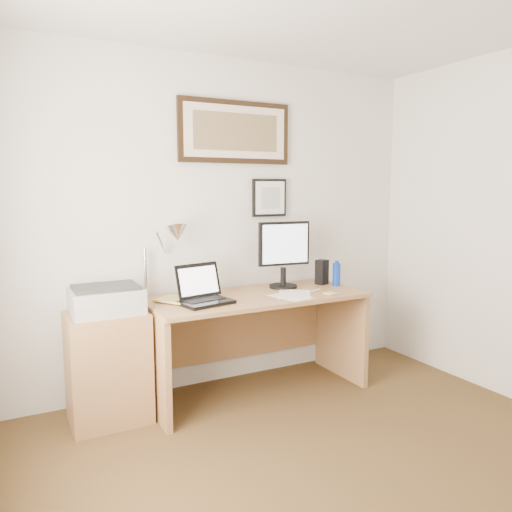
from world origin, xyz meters
TOP-DOWN VIEW (x-y plane):
  - wall_back at (0.00, 2.00)m, footprint 3.50×0.02m
  - side_cabinet at (-0.92, 1.68)m, footprint 0.50×0.40m
  - water_bottle at (0.88, 1.64)m, footprint 0.06×0.06m
  - bottle_cap at (0.88, 1.64)m, footprint 0.03×0.03m
  - speaker at (0.81, 1.74)m, footprint 0.11×0.10m
  - paper_sheet_a at (0.34, 1.46)m, footprint 0.27×0.33m
  - paper_sheet_b at (0.40, 1.51)m, footprint 0.37×0.40m
  - sticky_pad at (0.64, 1.39)m, footprint 0.10×0.10m
  - marker_pen at (0.58, 1.52)m, footprint 0.14×0.06m
  - book at (-0.52, 1.62)m, footprint 0.34×0.36m
  - desk at (0.15, 1.72)m, footprint 1.60×0.70m
  - laptop at (-0.29, 1.58)m, footprint 0.38×0.36m
  - lcd_monitor at (0.46, 1.76)m, footprint 0.42×0.22m
  - printer at (-0.91, 1.68)m, footprint 0.44×0.34m
  - desk_lamp at (-0.41, 1.81)m, footprint 0.29×0.27m
  - picture_large at (0.15, 1.97)m, footprint 0.92×0.04m
  - picture_small at (0.45, 1.97)m, footprint 0.30×0.03m

SIDE VIEW (x-z plane):
  - side_cabinet at x=-0.92m, z-range 0.00..0.73m
  - desk at x=0.15m, z-range 0.14..0.89m
  - paper_sheet_a at x=0.34m, z-range 0.75..0.75m
  - paper_sheet_b at x=0.40m, z-range 0.75..0.75m
  - sticky_pad at x=0.64m, z-range 0.75..0.76m
  - marker_pen at x=0.58m, z-range 0.75..0.77m
  - book at x=-0.52m, z-range 0.75..0.77m
  - laptop at x=-0.29m, z-range 0.68..0.94m
  - printer at x=-0.91m, z-range 0.73..0.91m
  - water_bottle at x=0.88m, z-range 0.75..0.93m
  - speaker at x=0.81m, z-range 0.75..0.95m
  - bottle_cap at x=0.88m, z-range 0.93..0.95m
  - lcd_monitor at x=0.46m, z-range 0.78..1.30m
  - desk_lamp at x=-0.41m, z-range 0.92..1.45m
  - wall_back at x=0.00m, z-range 0.00..2.50m
  - picture_small at x=0.45m, z-range 1.30..1.60m
  - picture_large at x=0.15m, z-range 1.72..2.19m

